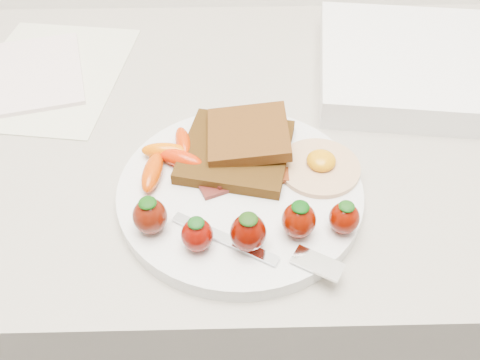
{
  "coord_description": "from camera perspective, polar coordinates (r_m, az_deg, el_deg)",
  "views": [
    {
      "loc": [
        0.01,
        1.16,
        1.34
      ],
      "look_at": [
        0.02,
        1.56,
        0.93
      ],
      "focal_mm": 40.0,
      "sensor_mm": 36.0,
      "label": 1
    }
  ],
  "objects": [
    {
      "name": "strawberries",
      "position": [
        0.53,
        0.42,
        -4.69
      ],
      "size": [
        0.23,
        0.06,
        0.04
      ],
      "color": "#4D0F04",
      "rests_on": "plate"
    },
    {
      "name": "paper_sheet",
      "position": [
        0.83,
        -19.66,
        10.58
      ],
      "size": [
        0.24,
        0.29,
        0.0
      ],
      "primitive_type": "cube",
      "rotation": [
        0.0,
        0.0,
        -0.14
      ],
      "color": "beige",
      "rests_on": "counter"
    },
    {
      "name": "plate",
      "position": [
        0.59,
        -0.0,
        -1.28
      ],
      "size": [
        0.27,
        0.27,
        0.02
      ],
      "primitive_type": "cylinder",
      "color": "silver",
      "rests_on": "counter"
    },
    {
      "name": "counter",
      "position": [
        1.04,
        -1.23,
        -13.02
      ],
      "size": [
        2.0,
        0.6,
        0.9
      ],
      "primitive_type": "cube",
      "color": "gray",
      "rests_on": "ground"
    },
    {
      "name": "fried_egg",
      "position": [
        0.61,
        8.5,
        1.55
      ],
      "size": [
        0.12,
        0.12,
        0.02
      ],
      "color": "beige",
      "rests_on": "plate"
    },
    {
      "name": "baby_carrots",
      "position": [
        0.61,
        -7.52,
        2.43
      ],
      "size": [
        0.08,
        0.11,
        0.02
      ],
      "color": "#E15F00",
      "rests_on": "plate"
    },
    {
      "name": "fork",
      "position": [
        0.53,
        2.77,
        -7.4
      ],
      "size": [
        0.17,
        0.09,
        0.0
      ],
      "color": "silver",
      "rests_on": "plate"
    },
    {
      "name": "notepad",
      "position": [
        0.83,
        -20.91,
        10.67
      ],
      "size": [
        0.17,
        0.21,
        0.01
      ],
      "primitive_type": "cube",
      "rotation": [
        0.0,
        0.0,
        0.25
      ],
      "color": "silver",
      "rests_on": "paper_sheet"
    },
    {
      "name": "bacon_strips",
      "position": [
        0.59,
        0.43,
        0.57
      ],
      "size": [
        0.1,
        0.08,
        0.01
      ],
      "color": "black",
      "rests_on": "plate"
    },
    {
      "name": "toast_upper",
      "position": [
        0.62,
        0.89,
        4.91
      ],
      "size": [
        0.1,
        0.09,
        0.02
      ],
      "primitive_type": "cube",
      "rotation": [
        0.0,
        -0.1,
        0.02
      ],
      "color": "#43280F",
      "rests_on": "toast_lower"
    },
    {
      "name": "toast_lower",
      "position": [
        0.62,
        -0.42,
        3.08
      ],
      "size": [
        0.14,
        0.14,
        0.01
      ],
      "primitive_type": "cube",
      "rotation": [
        0.0,
        0.0,
        -0.23
      ],
      "color": "black",
      "rests_on": "plate"
    },
    {
      "name": "appliance",
      "position": [
        0.81,
        20.38,
        11.37
      ],
      "size": [
        0.36,
        0.3,
        0.04
      ],
      "primitive_type": "cube",
      "rotation": [
        0.0,
        0.0,
        -0.13
      ],
      "color": "white",
      "rests_on": "counter"
    }
  ]
}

